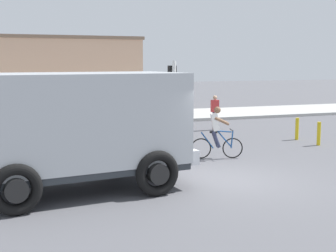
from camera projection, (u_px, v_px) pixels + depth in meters
name	position (u px, v px, depth m)	size (l,w,h in m)	color
ground_plane	(227.00, 181.00, 12.68)	(120.00, 120.00, 0.00)	#56565B
sidewalk_far	(107.00, 118.00, 26.21)	(80.00, 5.00, 0.16)	#ADADA8
truck_foreground	(76.00, 124.00, 11.43)	(5.67, 3.28, 2.90)	#B2B7BC
cyclist	(217.00, 133.00, 15.50)	(1.67, 0.65, 1.72)	black
traffic_light_pole	(173.00, 96.00, 15.16)	(0.24, 0.43, 3.20)	red
car_far_side	(81.00, 118.00, 20.08)	(4.21, 2.31, 1.60)	red
pedestrian_near_kerb	(215.00, 112.00, 22.06)	(0.34, 0.22, 1.62)	#2D334C
bollard_near	(319.00, 134.00, 18.01)	(0.14, 0.14, 0.90)	gold
bollard_far	(297.00, 129.00, 19.32)	(0.14, 0.14, 0.90)	gold
building_mid_block	(56.00, 74.00, 30.45)	(10.37, 5.25, 4.75)	tan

